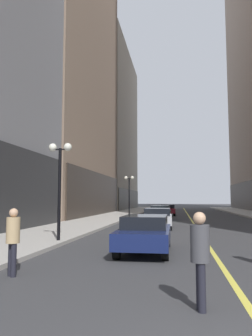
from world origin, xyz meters
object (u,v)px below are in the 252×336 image
car_green (160,212)px  pedestrian_with_orange_bag (200,253)px  car_navy (145,232)px  car_silver (158,217)px  street_lamp_left_near (60,169)px  street_lamp_left_far (129,187)px  pedestrian_in_tan_trench (13,236)px  car_maroon (168,209)px

car_green → pedestrian_with_orange_bag: 25.87m
car_navy → car_silver: size_ratio=1.02×
car_navy → street_lamp_left_near: 4.99m
car_green → street_lamp_left_far: (-3.48, 3.19, 2.54)m
car_silver → street_lamp_left_far: bearing=106.6°
car_silver → pedestrian_in_tan_trench: bearing=-101.0°
car_silver → pedestrian_in_tan_trench: size_ratio=2.53×
street_lamp_left_near → street_lamp_left_far: same height
pedestrian_with_orange_bag → street_lamp_left_far: street_lamp_left_far is taller
car_navy → street_lamp_left_near: size_ratio=0.99×
car_navy → car_green: (-0.48, 19.60, 0.00)m
pedestrian_in_tan_trench → street_lamp_left_far: 27.23m
car_navy → car_silver: same height
car_maroon → car_navy: bearing=-90.1°
car_maroon → street_lamp_left_far: (-4.00, -4.75, 2.54)m
car_navy → car_silver: bearing=90.9°
car_green → car_maroon: size_ratio=0.96×
pedestrian_in_tan_trench → street_lamp_left_far: (-1.03, 27.11, 2.27)m
car_green → street_lamp_left_near: size_ratio=0.95×
car_green → car_maroon: bearing=86.3°
car_maroon → street_lamp_left_near: (-4.00, -25.88, 2.54)m
car_green → pedestrian_in_tan_trench: pedestrian_in_tan_trench is taller
street_lamp_left_far → pedestrian_in_tan_trench: bearing=-87.8°
car_silver → pedestrian_with_orange_bag: pedestrian_with_orange_bag is taller
car_navy → car_silver: 10.03m
car_green → street_lamp_left_near: 18.45m
street_lamp_left_near → car_maroon: bearing=81.2°
street_lamp_left_far → car_maroon: bearing=49.9°
street_lamp_left_near → street_lamp_left_far: size_ratio=1.00×
pedestrian_with_orange_bag → pedestrian_in_tan_trench: bearing=157.7°
car_navy → pedestrian_with_orange_bag: (1.58, -6.18, 0.27)m
car_navy → street_lamp_left_near: street_lamp_left_near is taller
car_navy → pedestrian_with_orange_bag: size_ratio=2.58×
car_navy → car_green: bearing=91.4°
car_maroon → street_lamp_left_far: size_ratio=0.99×
car_maroon → street_lamp_left_near: bearing=-98.8°
car_silver → car_navy: bearing=-89.1°
pedestrian_with_orange_bag → street_lamp_left_near: bearing=125.3°
car_maroon → street_lamp_left_near: 26.31m
car_green → pedestrian_in_tan_trench: size_ratio=2.48×
car_maroon → pedestrian_in_tan_trench: (-2.97, -31.87, 0.27)m
car_silver → street_lamp_left_far: size_ratio=0.97×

